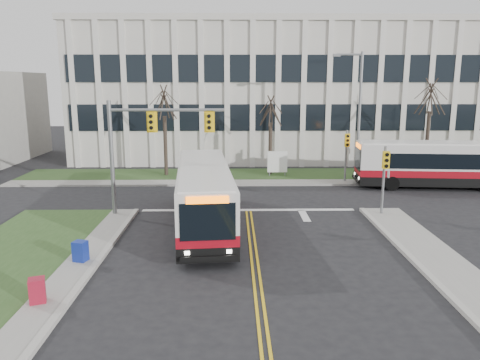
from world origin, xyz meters
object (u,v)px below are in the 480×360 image
Objects in this scene: newspaper_box_blue at (81,253)px; newspaper_box_red at (37,292)px; directory_sign at (277,162)px; bus_main at (204,197)px; streetlight at (357,109)px; bus_cross at (444,166)px.

newspaper_box_red is at bearing -78.22° from newspaper_box_blue.
directory_sign is 19.63m from newspaper_box_blue.
bus_main is at bearing 40.53° from newspaper_box_red.
newspaper_box_red is (-15.23, -19.47, -4.72)m from streetlight.
newspaper_box_blue is at bearing -118.79° from directory_sign.
bus_cross is at bearing 49.15° from newspaper_box_blue.
directory_sign is at bearing 45.23° from newspaper_box_red.
bus_main is 6.86m from newspaper_box_blue.
newspaper_box_blue is (-9.45, -17.20, -0.70)m from directory_sign.
newspaper_box_blue is (-4.62, -4.96, -1.04)m from bus_main.
bus_main is 9.88m from newspaper_box_red.
streetlight is 9.68× the size of newspaper_box_blue.
directory_sign is at bearing 63.46° from bus_main.
streetlight is at bearing 32.23° from newspaper_box_red.
newspaper_box_red is at bearing -115.04° from directory_sign.
bus_main reaches higher than directory_sign.
newspaper_box_blue is (-20.44, -13.44, -1.06)m from bus_cross.
bus_main is 0.98× the size of bus_cross.
streetlight is at bearing 62.53° from newspaper_box_blue.
streetlight reaches higher than bus_cross.
directory_sign is at bearing -103.73° from bus_cross.
directory_sign is 0.17× the size of bus_cross.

